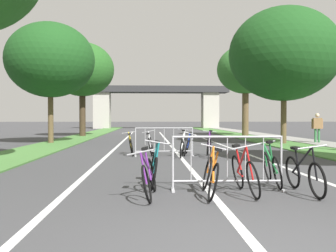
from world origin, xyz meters
name	(u,v)px	position (x,y,z in m)	size (l,w,h in m)	color
grass_verge_left	(81,137)	(-6.00, 24.17, 0.03)	(2.28, 59.09, 0.05)	#477A38
grass_verge_right	(245,137)	(6.00, 24.17, 0.03)	(2.28, 59.09, 0.05)	#477A38
sidewalk_path_right	(273,136)	(8.11, 24.17, 0.04)	(1.95, 59.09, 0.08)	gray
lane_stripe_center	(169,144)	(0.00, 17.09, 0.00)	(0.14, 34.19, 0.01)	silver
lane_stripe_right_lane	(218,143)	(2.67, 17.09, 0.00)	(0.14, 34.19, 0.01)	silver
lane_stripe_left_lane	(120,144)	(-2.67, 17.09, 0.00)	(0.14, 34.19, 0.01)	silver
overpass_bridge	(156,100)	(0.00, 48.84, 3.92)	(19.71, 3.11, 5.77)	#2D2D30
tree_left_pine_near	(50,60)	(-6.48, 17.49, 4.56)	(4.79, 4.79, 6.60)	brown
tree_left_oak_near	(82,70)	(-6.15, 25.58, 5.08)	(4.81, 4.81, 7.15)	#3D2D1E
tree_right_pine_far	(284,54)	(6.08, 16.34, 4.79)	(5.84, 5.84, 7.28)	brown
tree_right_maple_mid	(246,70)	(6.39, 25.55, 5.13)	(4.41, 4.41, 7.05)	brown
crowd_barrier_nearest	(227,164)	(0.36, 3.62, 0.52)	(2.16, 0.49, 1.05)	#ADADB2
crowd_barrier_second	(164,142)	(-0.57, 10.28, 0.52)	(2.17, 0.54, 1.05)	#ADADB2
bicycle_purple_0	(149,177)	(-1.14, 3.07, 0.36)	(0.53, 1.67, 0.89)	black
bicycle_silver_1	(151,145)	(-1.06, 10.66, 0.37)	(0.49, 1.66, 0.94)	black
bicycle_orange_2	(211,175)	(-0.05, 3.13, 0.37)	(0.53, 1.73, 0.90)	black
bicycle_blue_3	(188,146)	(0.33, 10.65, 0.35)	(0.50, 1.66, 0.90)	black
bicycle_black_4	(304,174)	(1.70, 3.24, 0.36)	(0.51, 1.68, 0.94)	black
bicycle_red_5	(244,173)	(0.60, 3.25, 0.38)	(0.50, 1.67, 0.96)	black
bicycle_yellow_6	(131,146)	(-1.80, 10.78, 0.35)	(0.53, 1.67, 0.89)	black
bicycle_teal_7	(153,168)	(-1.05, 4.18, 0.36)	(0.56, 1.62, 0.97)	black
bicycle_white_8	(183,146)	(0.08, 9.91, 0.39)	(0.59, 1.71, 1.00)	black
bicycle_green_9	(271,167)	(1.38, 4.11, 0.37)	(0.52, 1.70, 0.94)	black
bicycle_purple_10	(209,146)	(1.02, 9.89, 0.38)	(0.51, 1.67, 0.97)	black
pedestrian_strolling	(317,125)	(7.99, 16.50, 1.01)	(0.60, 0.35, 1.66)	#33723F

